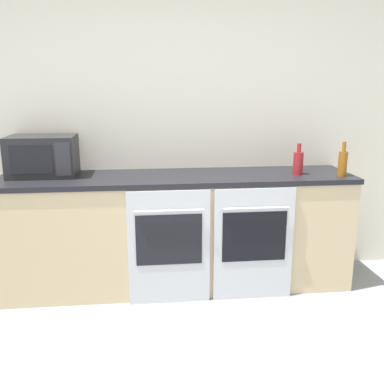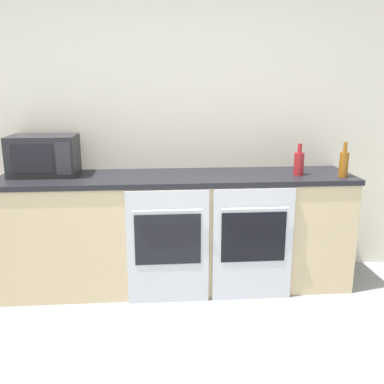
{
  "view_description": "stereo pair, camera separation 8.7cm",
  "coord_description": "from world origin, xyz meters",
  "px_view_note": "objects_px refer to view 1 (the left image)",
  "views": [
    {
      "loc": [
        -0.24,
        -1.45,
        1.64
      ],
      "look_at": [
        0.12,
        1.88,
        0.8
      ],
      "focal_mm": 40.0,
      "sensor_mm": 36.0,
      "label": 1
    },
    {
      "loc": [
        -0.15,
        -1.45,
        1.64
      ],
      "look_at": [
        0.12,
        1.88,
        0.8
      ],
      "focal_mm": 40.0,
      "sensor_mm": 36.0,
      "label": 2
    }
  ],
  "objects_px": {
    "bottle_red": "(298,162)",
    "bottle_amber": "(343,163)",
    "oven_left": "(169,247)",
    "microwave": "(43,156)",
    "oven_right": "(254,244)"
  },
  "relations": [
    {
      "from": "bottle_amber",
      "to": "bottle_red",
      "type": "bearing_deg",
      "value": 162.48
    },
    {
      "from": "oven_right",
      "to": "bottle_amber",
      "type": "bearing_deg",
      "value": 11.23
    },
    {
      "from": "oven_left",
      "to": "bottle_red",
      "type": "xyz_separation_m",
      "value": [
        1.06,
        0.25,
        0.58
      ]
    },
    {
      "from": "bottle_red",
      "to": "bottle_amber",
      "type": "xyz_separation_m",
      "value": [
        0.32,
        -0.1,
        0.01
      ]
    },
    {
      "from": "oven_left",
      "to": "microwave",
      "type": "bearing_deg",
      "value": 157.14
    },
    {
      "from": "oven_left",
      "to": "bottle_amber",
      "type": "xyz_separation_m",
      "value": [
        1.38,
        0.14,
        0.59
      ]
    },
    {
      "from": "oven_right",
      "to": "microwave",
      "type": "xyz_separation_m",
      "value": [
        -1.61,
        0.41,
        0.64
      ]
    },
    {
      "from": "oven_left",
      "to": "bottle_red",
      "type": "relative_size",
      "value": 3.56
    },
    {
      "from": "oven_right",
      "to": "bottle_red",
      "type": "bearing_deg",
      "value": 31.32
    },
    {
      "from": "oven_left",
      "to": "microwave",
      "type": "height_order",
      "value": "microwave"
    },
    {
      "from": "oven_right",
      "to": "oven_left",
      "type": "bearing_deg",
      "value": 180.0
    },
    {
      "from": "oven_right",
      "to": "bottle_amber",
      "type": "height_order",
      "value": "bottle_amber"
    },
    {
      "from": "oven_left",
      "to": "bottle_amber",
      "type": "relative_size",
      "value": 3.27
    },
    {
      "from": "oven_right",
      "to": "bottle_red",
      "type": "xyz_separation_m",
      "value": [
        0.41,
        0.25,
        0.58
      ]
    },
    {
      "from": "oven_right",
      "to": "bottle_amber",
      "type": "relative_size",
      "value": 3.27
    }
  ]
}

